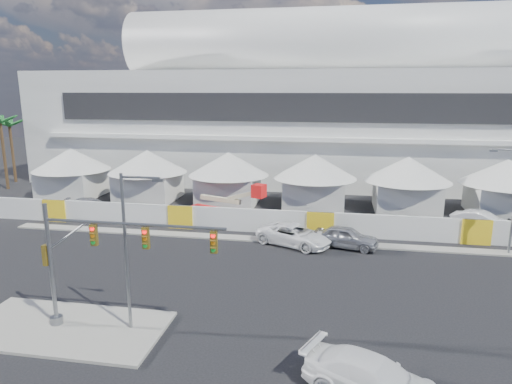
% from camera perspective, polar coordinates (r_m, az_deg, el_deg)
% --- Properties ---
extents(ground, '(160.00, 160.00, 0.00)m').
position_cam_1_polar(ground, '(25.83, -7.30, -14.61)').
color(ground, black).
rests_on(ground, ground).
extents(median_island, '(10.00, 5.00, 0.15)m').
position_cam_1_polar(median_island, '(25.79, -22.74, -15.43)').
color(median_island, gray).
rests_on(median_island, ground).
extents(far_curb, '(80.00, 1.20, 0.12)m').
position_cam_1_polar(far_curb, '(38.50, 29.32, -6.74)').
color(far_curb, gray).
rests_on(far_curb, ground).
extents(stadium, '(80.00, 24.80, 21.98)m').
position_cam_1_polar(stadium, '(63.39, 11.77, 10.35)').
color(stadium, silver).
rests_on(stadium, ground).
extents(tent_row, '(53.40, 8.40, 5.40)m').
position_cam_1_polar(tent_row, '(47.11, 1.89, 2.13)').
color(tent_row, silver).
rests_on(tent_row, ground).
extents(hoarding_fence, '(70.00, 0.25, 2.00)m').
position_cam_1_polar(hoarding_fence, '(37.92, 8.04, -3.96)').
color(hoarding_fence, silver).
rests_on(hoarding_fence, ground).
extents(palm_cluster, '(10.60, 10.60, 8.55)m').
position_cam_1_polar(palm_cluster, '(65.63, -28.32, 6.93)').
color(palm_cluster, '#47331E').
rests_on(palm_cluster, ground).
extents(sedan_silver, '(2.98, 5.16, 1.65)m').
position_cam_1_polar(sedan_silver, '(35.51, 11.20, -5.55)').
color(sedan_silver, '#B3B4B9').
rests_on(sedan_silver, ground).
extents(pickup_curb, '(4.83, 6.46, 1.63)m').
position_cam_1_polar(pickup_curb, '(35.50, 4.81, -5.36)').
color(pickup_curb, white).
rests_on(pickup_curb, ground).
extents(pickup_near, '(4.40, 6.08, 1.64)m').
position_cam_1_polar(pickup_near, '(19.67, 14.46, -21.72)').
color(pickup_near, white).
rests_on(pickup_near, ground).
extents(lot_car_a, '(3.99, 5.09, 1.62)m').
position_cam_1_polar(lot_car_a, '(43.47, 26.39, -3.29)').
color(lot_car_a, silver).
rests_on(lot_car_a, ground).
extents(lot_car_c, '(3.18, 5.28, 1.43)m').
position_cam_1_polar(lot_car_c, '(47.38, -19.94, -1.59)').
color(lot_car_c, silver).
rests_on(lot_car_c, ground).
extents(traffic_mast, '(9.31, 0.61, 6.31)m').
position_cam_1_polar(traffic_mast, '(23.72, -19.98, -7.98)').
color(traffic_mast, slate).
rests_on(traffic_mast, median_island).
extents(streetlight_median, '(2.17, 0.22, 7.86)m').
position_cam_1_polar(streetlight_median, '(22.83, -15.55, -6.02)').
color(streetlight_median, slate).
rests_on(streetlight_median, median_island).
extents(boom_lift, '(8.11, 3.04, 3.98)m').
position_cam_1_polar(boom_lift, '(41.63, -4.94, -2.27)').
color(boom_lift, red).
rests_on(boom_lift, ground).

